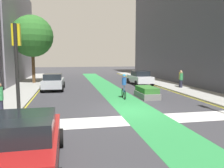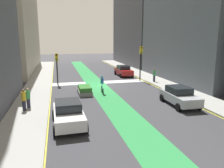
% 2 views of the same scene
% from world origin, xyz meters
% --- Properties ---
extents(ground_plane, '(120.00, 120.00, 0.00)m').
position_xyz_m(ground_plane, '(0.00, 0.00, 0.00)').
color(ground_plane, '#38383D').
extents(bike_lane_paint, '(2.40, 60.00, 0.01)m').
position_xyz_m(bike_lane_paint, '(0.62, 0.00, 0.00)').
color(bike_lane_paint, '#2D8C47').
rests_on(bike_lane_paint, ground_plane).
extents(crosswalk_band, '(12.00, 1.80, 0.01)m').
position_xyz_m(crosswalk_band, '(0.00, -2.00, 0.00)').
color(crosswalk_band, silver).
rests_on(crosswalk_band, ground_plane).
extents(curb_stripe_left, '(0.16, 60.00, 0.01)m').
position_xyz_m(curb_stripe_left, '(-6.00, 0.00, 0.01)').
color(curb_stripe_left, yellow).
rests_on(curb_stripe_left, ground_plane).
extents(curb_stripe_right, '(0.16, 60.00, 0.01)m').
position_xyz_m(curb_stripe_right, '(6.00, 0.00, 0.01)').
color(curb_stripe_right, yellow).
rests_on(curb_stripe_right, ground_plane).
extents(traffic_signal_near_left, '(0.35, 0.52, 4.58)m').
position_xyz_m(traffic_signal_near_left, '(-5.55, -1.83, 3.20)').
color(traffic_signal_near_left, black).
rests_on(traffic_signal_near_left, ground_plane).
extents(car_red_left_near, '(2.05, 4.21, 1.57)m').
position_xyz_m(car_red_left_near, '(-4.56, -6.29, 0.80)').
color(car_red_left_near, '#A51919').
rests_on(car_red_left_near, ground_plane).
extents(car_silver_left_far, '(2.13, 4.26, 1.57)m').
position_xyz_m(car_silver_left_far, '(-4.69, 9.52, 0.80)').
color(car_silver_left_far, '#B2B7BF').
rests_on(car_silver_left_far, ground_plane).
extents(car_white_right_far, '(2.12, 4.25, 1.57)m').
position_xyz_m(car_white_right_far, '(4.66, 11.84, 0.80)').
color(car_white_right_far, silver).
rests_on(car_white_right_far, ground_plane).
extents(cyclist_in_lane, '(0.32, 1.73, 1.86)m').
position_xyz_m(cyclist_in_lane, '(0.82, 3.92, 0.97)').
color(cyclist_in_lane, black).
rests_on(cyclist_in_lane, ground_plane).
extents(pedestrian_sidewalk_right_a, '(0.34, 0.34, 1.61)m').
position_xyz_m(pedestrian_sidewalk_right_a, '(7.54, 7.77, 0.96)').
color(pedestrian_sidewalk_right_a, '#262638').
rests_on(pedestrian_sidewalk_right_a, sidewalk_right).
extents(pedestrian_sidewalk_left_a, '(0.34, 0.34, 1.65)m').
position_xyz_m(pedestrian_sidewalk_left_a, '(-6.81, -0.17, 0.99)').
color(pedestrian_sidewalk_left_a, '#262638').
rests_on(pedestrian_sidewalk_left_a, sidewalk_left).
extents(pedestrian_sidewalk_right_b, '(0.34, 0.34, 1.67)m').
position_xyz_m(pedestrian_sidewalk_right_b, '(7.79, 8.34, 1.00)').
color(pedestrian_sidewalk_right_b, '#262638').
rests_on(pedestrian_sidewalk_right_b, sidewalk_right).
extents(street_tree_near, '(4.72, 4.72, 7.69)m').
position_xyz_m(street_tree_near, '(-7.18, 14.96, 5.46)').
color(street_tree_near, brown).
rests_on(street_tree_near, sidewalk_left).
extents(median_planter, '(1.30, 2.59, 0.85)m').
position_xyz_m(median_planter, '(2.62, 3.85, 0.40)').
color(median_planter, slate).
rests_on(median_planter, ground_plane).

